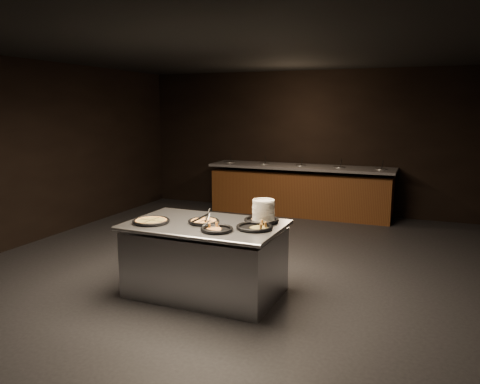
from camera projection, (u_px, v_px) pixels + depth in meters
The scene contains 11 objects.
room at pixel (231, 162), 6.05m from camera, with size 7.02×8.02×2.92m.
salad_bar at pixel (300, 193), 9.48m from camera, with size 3.70×0.83×1.18m.
serving_counter at pixel (206, 260), 5.43m from camera, with size 1.79×1.16×0.84m.
plate_stack at pixel (263, 212), 5.33m from camera, with size 0.25×0.25×0.27m, color white.
pan_veggie_whole at pixel (151, 221), 5.36m from camera, with size 0.43×0.43×0.04m.
pan_cheese_whole at pixel (204, 221), 5.35m from camera, with size 0.36×0.36×0.04m.
pan_cheese_slices_a at pixel (262, 220), 5.41m from camera, with size 0.41×0.41×0.04m.
pan_cheese_slices_b at pixel (217, 229), 5.01m from camera, with size 0.35×0.35×0.04m.
pan_veggie_slices at pixel (254, 227), 5.10m from camera, with size 0.40×0.40×0.04m.
server_left at pixel (208, 216), 5.39m from camera, with size 0.12×0.30×0.15m.
server_right at pixel (204, 221), 5.15m from camera, with size 0.32×0.09×0.15m.
Camera 1 is at (2.36, -5.54, 2.14)m, focal length 35.00 mm.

